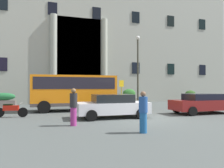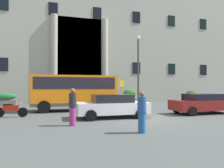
% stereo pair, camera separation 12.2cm
% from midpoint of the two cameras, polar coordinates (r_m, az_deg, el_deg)
% --- Properties ---
extents(ground_plane, '(80.00, 64.00, 0.12)m').
position_cam_midpoint_polar(ground_plane, '(12.67, 9.26, -9.59)').
color(ground_plane, '#464C4B').
extents(office_building_facade, '(37.74, 9.62, 19.32)m').
position_cam_midpoint_polar(office_building_facade, '(30.28, -5.86, 14.08)').
color(office_building_facade, '#999D92').
rests_on(office_building_facade, ground_plane).
extents(orange_minibus, '(6.46, 2.66, 2.77)m').
position_cam_midpoint_polar(orange_minibus, '(16.89, -9.88, -1.56)').
color(orange_minibus, orange).
rests_on(orange_minibus, ground_plane).
extents(bus_stop_sign, '(0.44, 0.08, 2.50)m').
position_cam_midpoint_polar(bus_stop_sign, '(19.44, 2.82, -1.77)').
color(bus_stop_sign, '#9F991D').
rests_on(bus_stop_sign, ground_plane).
extents(hedge_planter_west, '(1.71, 0.77, 1.38)m').
position_cam_midpoint_polar(hedge_planter_west, '(21.54, -13.78, -4.00)').
color(hedge_planter_west, gray).
rests_on(hedge_planter_west, ground_plane).
extents(hedge_planter_far_west, '(2.06, 0.70, 1.32)m').
position_cam_midpoint_polar(hedge_planter_far_west, '(22.28, -26.97, -3.91)').
color(hedge_planter_far_west, '#6B615C').
rests_on(hedge_planter_far_west, ground_plane).
extents(hedge_planter_east, '(1.48, 0.88, 1.46)m').
position_cam_midpoint_polar(hedge_planter_east, '(27.41, 20.81, -3.21)').
color(hedge_planter_east, gray).
rests_on(hedge_planter_east, ground_plane).
extents(hedge_planter_entrance_left, '(1.48, 0.76, 1.29)m').
position_cam_midpoint_polar(hedge_planter_entrance_left, '(22.23, -5.58, -4.05)').
color(hedge_planter_entrance_left, slate).
rests_on(hedge_planter_entrance_left, ground_plane).
extents(hedge_planter_far_east, '(1.54, 0.72, 1.67)m').
position_cam_midpoint_polar(hedge_planter_far_east, '(23.27, 4.95, -3.45)').
color(hedge_planter_far_east, gray).
rests_on(hedge_planter_far_east, ground_plane).
extents(parked_coupe_end, '(4.36, 2.16, 1.42)m').
position_cam_midpoint_polar(parked_coupe_end, '(12.90, 0.29, -5.90)').
color(parked_coupe_end, silver).
rests_on(parked_coupe_end, ground_plane).
extents(parked_estate_mid, '(4.57, 1.95, 1.40)m').
position_cam_midpoint_polar(parked_estate_mid, '(16.21, 23.64, -4.80)').
color(parked_estate_mid, maroon).
rests_on(parked_estate_mid, ground_plane).
extents(scooter_by_planter, '(1.95, 0.62, 0.89)m').
position_cam_midpoint_polar(scooter_by_planter, '(15.45, 1.66, -6.09)').
color(scooter_by_planter, black).
rests_on(scooter_by_planter, ground_plane).
extents(motorcycle_near_kerb, '(2.02, 0.69, 0.89)m').
position_cam_midpoint_polar(motorcycle_near_kerb, '(19.31, 24.22, -4.95)').
color(motorcycle_near_kerb, black).
rests_on(motorcycle_near_kerb, ground_plane).
extents(motorcycle_far_end, '(1.99, 0.65, 0.89)m').
position_cam_midpoint_polar(motorcycle_far_end, '(14.53, -25.65, -6.34)').
color(motorcycle_far_end, black).
rests_on(motorcycle_far_end, ground_plane).
extents(pedestrian_woman_dark_dress, '(0.36, 0.36, 1.81)m').
position_cam_midpoint_polar(pedestrian_woman_dark_dress, '(10.41, -10.30, -6.07)').
color(pedestrian_woman_dark_dress, '#912B73').
rests_on(pedestrian_woman_dark_dress, ground_plane).
extents(pedestrian_child_trailing, '(0.36, 0.36, 1.70)m').
position_cam_midpoint_polar(pedestrian_child_trailing, '(8.75, 8.49, -7.50)').
color(pedestrian_child_trailing, '#1C548D').
rests_on(pedestrian_child_trailing, ground_plane).
extents(lamppost_plaza_centre, '(0.40, 0.40, 7.04)m').
position_cam_midpoint_polar(lamppost_plaza_centre, '(21.38, 7.30, 5.25)').
color(lamppost_plaza_centre, '#3A3C30').
rests_on(lamppost_plaza_centre, ground_plane).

